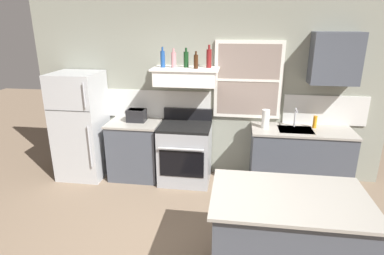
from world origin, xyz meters
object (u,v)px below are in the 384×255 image
Objects in this scene: paper_towel_roll at (266,119)px; dish_soap_bottle at (315,122)px; toaster at (136,115)px; bottle_brown_stout at (196,61)px; stove_range at (185,153)px; kitchen_island at (286,238)px; bottle_rose_pink at (174,60)px; refrigerator at (81,126)px; bottle_red_label_wine at (209,58)px; bottle_dark_green_wine at (186,59)px; bottle_blue_liqueur at (163,59)px.

dish_soap_bottle is at bearing 8.03° from paper_towel_roll.
toaster is 1.25m from bottle_brown_stout.
stove_range is 0.78× the size of kitchen_island.
kitchen_island is (0.09, -1.91, -0.59)m from paper_towel_roll.
dish_soap_bottle is 2.17m from kitchen_island.
bottle_rose_pink is (-0.17, 0.09, 1.39)m from stove_range.
refrigerator is 1.80m from bottle_rose_pink.
bottle_brown_stout is 0.75× the size of bottle_red_label_wine.
bottle_red_label_wine is at bearing 4.10° from toaster.
dish_soap_bottle is at bearing -0.12° from bottle_dark_green_wine.
stove_range is at bearing -154.41° from bottle_red_label_wine.
paper_towel_roll is at bearing -8.04° from bottle_red_label_wine.
bottle_red_label_wine reaches higher than bottle_brown_stout.
refrigerator is 3.54m from dish_soap_bottle.
dish_soap_bottle is (1.88, -0.00, -0.86)m from bottle_dark_green_wine.
dish_soap_bottle is at bearing 1.28° from toaster.
stove_range is (1.65, 0.02, -0.36)m from refrigerator.
dish_soap_bottle is (1.73, 0.10, -0.85)m from bottle_brown_stout.
stove_range is (0.77, -0.08, -0.54)m from toaster.
stove_range is at bearing -15.79° from bottle_blue_liqueur.
refrigerator is at bearing -174.88° from bottle_blue_liqueur.
refrigerator is 5.97× the size of bottle_dark_green_wine.
paper_towel_roll is (1.34, -0.05, -0.81)m from bottle_rose_pink.
bottle_dark_green_wine is 0.33m from bottle_red_label_wine.
dish_soap_bottle is (3.53, 0.16, 0.17)m from refrigerator.
paper_towel_roll is (1.17, -0.10, -0.82)m from bottle_dark_green_wine.
bottle_brown_stout is at bearing 14.03° from stove_range.
bottle_blue_liqueur reaches higher than kitchen_island.
toaster is 1.04m from bottle_rose_pink.
bottle_red_label_wine is at bearing 5.32° from bottle_blue_liqueur.
bottle_red_label_wine is at bearing 34.41° from bottle_brown_stout.
refrigerator reaches higher than paper_towel_roll.
bottle_red_label_wine is 1.19× the size of paper_towel_roll.
toaster is at bearing 136.09° from kitchen_island.
bottle_blue_liqueur is 0.16m from bottle_rose_pink.
bottle_rose_pink is 0.85× the size of bottle_red_label_wine.
bottle_blue_liqueur is 2.38m from dish_soap_bottle.
bottle_blue_liqueur is at bearing 164.21° from stove_range.
bottle_dark_green_wine reaches higher than bottle_rose_pink.
bottle_dark_green_wine is 1.54× the size of dish_soap_bottle.
refrigerator is 5.73× the size of bottle_blue_liqueur.
kitchen_island is at bearing -57.99° from bottle_dark_green_wine.
refrigerator is at bearing -178.78° from paper_towel_roll.
bottle_red_label_wine is at bearing 2.66° from bottle_dark_green_wine.
bottle_dark_green_wine is 2.76m from kitchen_island.
bottle_brown_stout is (0.33, -0.05, -0.01)m from bottle_rose_pink.
bottle_brown_stout is at bearing 179.92° from paper_towel_roll.
paper_towel_roll is at bearing -1.20° from toaster.
bottle_rose_pink is 0.98× the size of bottle_dark_green_wine.
stove_range is 3.77× the size of bottle_blue_liqueur.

